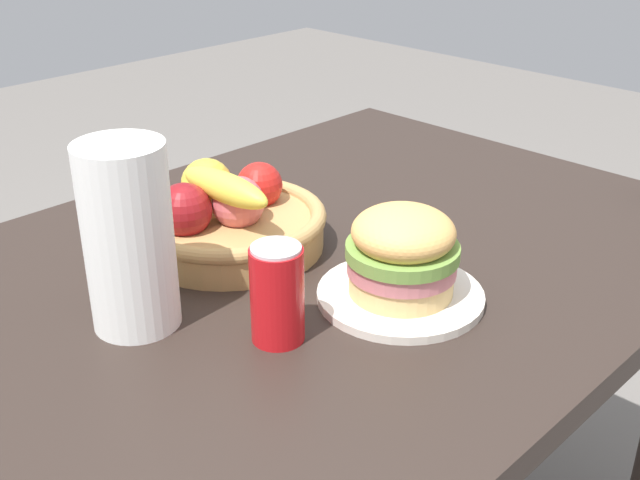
{
  "coord_description": "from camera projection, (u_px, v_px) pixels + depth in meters",
  "views": [
    {
      "loc": [
        -0.67,
        -0.73,
        1.29
      ],
      "look_at": [
        0.02,
        -0.05,
        0.81
      ],
      "focal_mm": 44.27,
      "sensor_mm": 36.0,
      "label": 1
    }
  ],
  "objects": [
    {
      "name": "sandwich",
      "position": [
        402.0,
        252.0,
        1.03
      ],
      "size": [
        0.15,
        0.15,
        0.12
      ],
      "color": "#E5BC75",
      "rests_on": "plate"
    },
    {
      "name": "paper_towel_roll",
      "position": [
        128.0,
        238.0,
        0.95
      ],
      "size": [
        0.11,
        0.11,
        0.24
      ],
      "primitive_type": "cylinder",
      "color": "white",
      "rests_on": "dining_table"
    },
    {
      "name": "soda_can",
      "position": [
        277.0,
        294.0,
        0.95
      ],
      "size": [
        0.07,
        0.07,
        0.13
      ],
      "color": "red",
      "rests_on": "dining_table"
    },
    {
      "name": "plate",
      "position": [
        400.0,
        295.0,
        1.06
      ],
      "size": [
        0.22,
        0.22,
        0.01
      ],
      "primitive_type": "cylinder",
      "color": "silver",
      "rests_on": "dining_table"
    },
    {
      "name": "dining_table",
      "position": [
        285.0,
        331.0,
        1.17
      ],
      "size": [
        1.4,
        0.9,
        0.75
      ],
      "color": "#2D231E",
      "rests_on": "ground_plane"
    },
    {
      "name": "fruit_basket",
      "position": [
        227.0,
        218.0,
        1.18
      ],
      "size": [
        0.29,
        0.29,
        0.13
      ],
      "color": "tan",
      "rests_on": "dining_table"
    }
  ]
}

